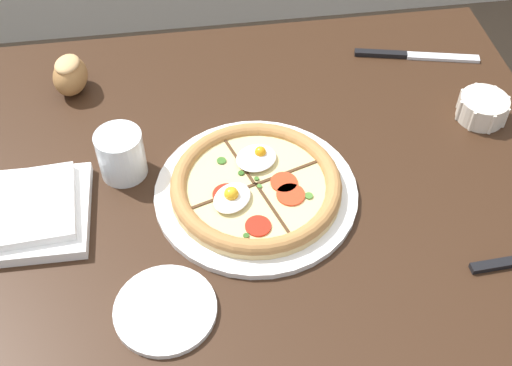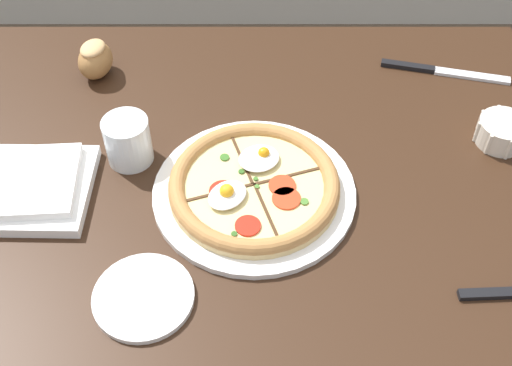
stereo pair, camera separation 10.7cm
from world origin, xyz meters
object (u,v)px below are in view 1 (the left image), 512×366
(bread_piece_near, at_px, (70,75))
(side_saucer, at_px, (165,310))
(dining_table, at_px, (243,225))
(pizza, at_px, (256,187))
(knife_spare, at_px, (415,56))
(ramekin_bowl, at_px, (483,108))
(napkin_folded, at_px, (19,212))
(water_glass, at_px, (122,156))

(bread_piece_near, xyz_separation_m, side_saucer, (0.15, -0.53, -0.03))
(dining_table, bearing_deg, pizza, -40.58)
(pizza, relative_size, knife_spare, 1.35)
(ramekin_bowl, height_order, side_saucer, ramekin_bowl)
(ramekin_bowl, relative_size, bread_piece_near, 0.98)
(knife_spare, relative_size, side_saucer, 1.68)
(bread_piece_near, bearing_deg, ramekin_bowl, -14.07)
(knife_spare, xyz_separation_m, side_saucer, (-0.55, -0.53, 0.00))
(dining_table, distance_m, napkin_folded, 0.39)
(ramekin_bowl, relative_size, napkin_folded, 0.42)
(pizza, distance_m, ramekin_bowl, 0.47)
(pizza, distance_m, napkin_folded, 0.39)
(pizza, relative_size, water_glass, 3.95)
(pizza, relative_size, side_saucer, 2.26)
(ramekin_bowl, xyz_separation_m, side_saucer, (-0.61, -0.33, -0.02))
(ramekin_bowl, distance_m, bread_piece_near, 0.79)
(ramekin_bowl, height_order, knife_spare, ramekin_bowl)
(dining_table, height_order, ramekin_bowl, ramekin_bowl)
(pizza, xyz_separation_m, bread_piece_near, (-0.32, 0.32, 0.02))
(dining_table, distance_m, bread_piece_near, 0.45)
(napkin_folded, relative_size, bread_piece_near, 2.31)
(knife_spare, height_order, water_glass, water_glass)
(dining_table, distance_m, knife_spare, 0.52)
(napkin_folded, distance_m, side_saucer, 0.31)
(pizza, bearing_deg, side_saucer, -128.73)
(pizza, height_order, water_glass, water_glass)
(pizza, relative_size, bread_piece_near, 3.47)
(side_saucer, bearing_deg, bread_piece_near, 106.23)
(pizza, distance_m, bread_piece_near, 0.45)
(dining_table, distance_m, ramekin_bowl, 0.50)
(napkin_folded, xyz_separation_m, side_saucer, (0.23, -0.21, -0.01))
(water_glass, relative_size, side_saucer, 0.57)
(dining_table, relative_size, side_saucer, 7.73)
(ramekin_bowl, bearing_deg, napkin_folded, -171.50)
(pizza, bearing_deg, ramekin_bowl, 16.17)
(water_glass, bearing_deg, knife_spare, 21.73)
(knife_spare, bearing_deg, water_glass, -145.14)
(ramekin_bowl, distance_m, water_glass, 0.67)
(ramekin_bowl, relative_size, knife_spare, 0.38)
(napkin_folded, height_order, water_glass, water_glass)
(ramekin_bowl, distance_m, side_saucer, 0.70)
(dining_table, xyz_separation_m, pizza, (0.02, -0.02, 0.12))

